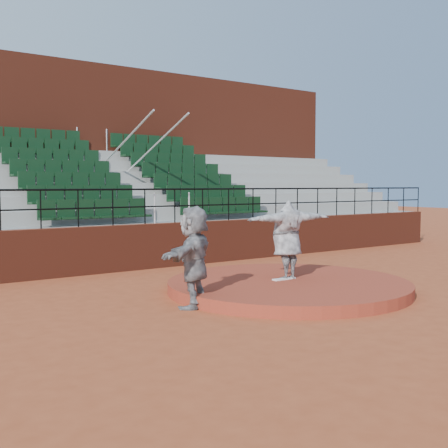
{
  "coord_description": "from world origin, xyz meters",
  "views": [
    {
      "loc": [
        -8.64,
        -9.39,
        2.43
      ],
      "look_at": [
        0.0,
        2.5,
        1.4
      ],
      "focal_mm": 45.0,
      "sensor_mm": 36.0,
      "label": 1
    }
  ],
  "objects": [
    {
      "name": "ground",
      "position": [
        0.0,
        0.0,
        0.0
      ],
      "size": [
        90.0,
        90.0,
        0.0
      ],
      "primitive_type": "plane",
      "color": "#9E4423",
      "rests_on": "ground"
    },
    {
      "name": "pitchers_mound",
      "position": [
        0.0,
        0.0,
        0.12
      ],
      "size": [
        5.5,
        5.5,
        0.25
      ],
      "primitive_type": "cylinder",
      "color": "maroon",
      "rests_on": "ground"
    },
    {
      "name": "pitching_rubber",
      "position": [
        0.0,
        0.15,
        0.27
      ],
      "size": [
        0.6,
        0.15,
        0.03
      ],
      "primitive_type": "cube",
      "color": "white",
      "rests_on": "pitchers_mound"
    },
    {
      "name": "boundary_wall",
      "position": [
        0.0,
        5.0,
        0.65
      ],
      "size": [
        24.0,
        0.3,
        1.3
      ],
      "primitive_type": "cube",
      "color": "maroon",
      "rests_on": "ground"
    },
    {
      "name": "wall_railing",
      "position": [
        0.0,
        5.0,
        2.03
      ],
      "size": [
        24.04,
        0.05,
        1.03
      ],
      "color": "black",
      "rests_on": "boundary_wall"
    },
    {
      "name": "seating_deck",
      "position": [
        0.0,
        8.65,
        1.44
      ],
      "size": [
        24.0,
        5.97,
        4.63
      ],
      "color": "gray",
      "rests_on": "ground"
    },
    {
      "name": "press_box_facade",
      "position": [
        0.0,
        12.6,
        3.55
      ],
      "size": [
        24.0,
        3.0,
        7.1
      ],
      "primitive_type": "cube",
      "color": "maroon",
      "rests_on": "ground"
    },
    {
      "name": "pitcher",
      "position": [
        0.14,
        0.21,
        1.16
      ],
      "size": [
        2.29,
        0.9,
        1.82
      ],
      "primitive_type": "imported",
      "rotation": [
        0.0,
        0.0,
        3.01
      ],
      "color": "black",
      "rests_on": "pitchers_mound"
    },
    {
      "name": "fielder",
      "position": [
        -2.64,
        -0.11,
        1.01
      ],
      "size": [
        1.88,
        1.55,
        2.02
      ],
      "primitive_type": "imported",
      "rotation": [
        0.0,
        0.0,
        3.74
      ],
      "color": "black",
      "rests_on": "ground"
    }
  ]
}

